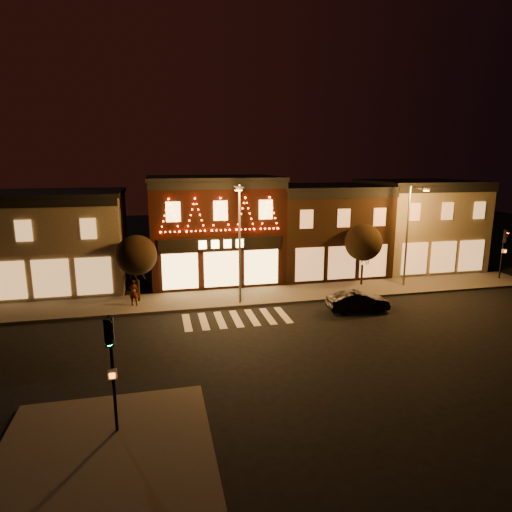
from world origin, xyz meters
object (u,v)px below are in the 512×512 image
object	(u,v)px
traffic_signal_near	(111,352)
pedestrian	(134,293)
dark_sedan	(358,301)
streetlamp_mid	(240,235)

from	to	relation	value
traffic_signal_near	pedestrian	distance (m)	14.38
dark_sedan	pedestrian	distance (m)	14.58
pedestrian	traffic_signal_near	bearing A→B (deg)	106.04
traffic_signal_near	dark_sedan	size ratio (longest dim) A/B	1.09
streetlamp_mid	dark_sedan	distance (m)	8.71
traffic_signal_near	dark_sedan	bearing A→B (deg)	37.24
streetlamp_mid	pedestrian	xyz separation A→B (m)	(-6.88, 1.15, -3.72)
streetlamp_mid	dark_sedan	size ratio (longest dim) A/B	2.00
traffic_signal_near	streetlamp_mid	world-z (taller)	streetlamp_mid
traffic_signal_near	streetlamp_mid	size ratio (longest dim) A/B	0.55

